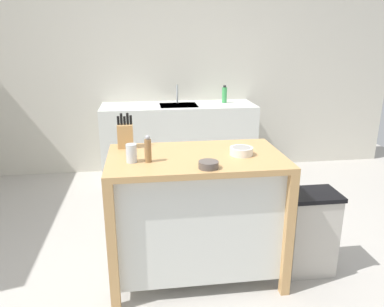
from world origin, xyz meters
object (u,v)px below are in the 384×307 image
(drinking_cup, at_px, (131,153))
(bowl_stoneware_deep, at_px, (208,165))
(knife_block, at_px, (125,135))
(pepper_grinder, at_px, (148,149))
(kitchen_island, at_px, (196,209))
(sink_faucet, at_px, (177,94))
(trash_bin, at_px, (310,232))
(bowl_ceramic_small, at_px, (241,151))
(bottle_hand_soap, at_px, (224,95))

(drinking_cup, bearing_deg, bowl_stoneware_deep, -21.01)
(knife_block, bearing_deg, pepper_grinder, -66.20)
(kitchen_island, xyz_separation_m, drinking_cup, (-0.43, -0.09, 0.46))
(sink_faucet, bearing_deg, bowl_stoneware_deep, -91.01)
(kitchen_island, height_order, trash_bin, kitchen_island)
(knife_block, height_order, bowl_stoneware_deep, knife_block)
(bowl_stoneware_deep, bearing_deg, trash_bin, 12.89)
(kitchen_island, xyz_separation_m, trash_bin, (0.84, -0.08, -0.20))
(bowl_ceramic_small, xyz_separation_m, trash_bin, (0.53, -0.05, -0.63))
(bowl_stoneware_deep, bearing_deg, knife_block, 134.85)
(bowl_stoneware_deep, relative_size, pepper_grinder, 0.70)
(bowl_stoneware_deep, bearing_deg, drinking_cup, 158.99)
(knife_block, xyz_separation_m, drinking_cup, (0.05, -0.34, -0.03))
(knife_block, distance_m, bowl_stoneware_deep, 0.74)
(bowl_stoneware_deep, distance_m, drinking_cup, 0.50)
(pepper_grinder, distance_m, sink_faucet, 2.29)
(bowl_stoneware_deep, distance_m, pepper_grinder, 0.40)
(trash_bin, bearing_deg, bowl_stoneware_deep, -167.11)
(kitchen_island, xyz_separation_m, knife_block, (-0.48, 0.25, 0.50))
(kitchen_island, relative_size, bowl_stoneware_deep, 9.64)
(bottle_hand_soap, bearing_deg, knife_block, -121.67)
(bowl_stoneware_deep, height_order, trash_bin, bowl_stoneware_deep)
(knife_block, relative_size, bowl_ceramic_small, 1.61)
(pepper_grinder, xyz_separation_m, sink_faucet, (0.41, 2.25, 0.01))
(kitchen_island, bearing_deg, trash_bin, -5.63)
(bowl_stoneware_deep, relative_size, trash_bin, 0.20)
(knife_block, height_order, drinking_cup, knife_block)
(knife_block, height_order, pepper_grinder, knife_block)
(drinking_cup, height_order, trash_bin, drinking_cup)
(bowl_stoneware_deep, height_order, bowl_ceramic_small, bowl_ceramic_small)
(bowl_stoneware_deep, height_order, bottle_hand_soap, bottle_hand_soap)
(knife_block, bearing_deg, drinking_cup, -81.86)
(drinking_cup, relative_size, bottle_hand_soap, 0.56)
(drinking_cup, relative_size, trash_bin, 0.19)
(drinking_cup, xyz_separation_m, sink_faucet, (0.51, 2.24, 0.04))
(trash_bin, bearing_deg, drinking_cup, -179.86)
(sink_faucet, bearing_deg, bottle_hand_soap, -6.79)
(knife_block, xyz_separation_m, bowl_ceramic_small, (0.78, -0.29, -0.06))
(knife_block, height_order, bottle_hand_soap, knife_block)
(bowl_stoneware_deep, relative_size, bowl_ceramic_small, 0.79)
(drinking_cup, distance_m, sink_faucet, 2.30)
(knife_block, height_order, sink_faucet, knife_block)
(bowl_stoneware_deep, relative_size, sink_faucet, 0.56)
(bowl_stoneware_deep, height_order, pepper_grinder, pepper_grinder)
(drinking_cup, distance_m, pepper_grinder, 0.11)
(bowl_ceramic_small, bearing_deg, drinking_cup, -175.82)
(pepper_grinder, bearing_deg, drinking_cup, 174.94)
(drinking_cup, relative_size, pepper_grinder, 0.67)
(kitchen_island, xyz_separation_m, pepper_grinder, (-0.32, -0.09, 0.49))
(knife_block, bearing_deg, trash_bin, -14.35)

